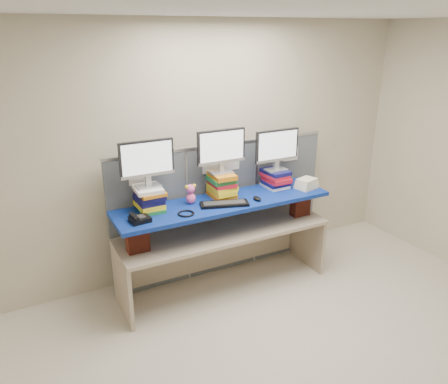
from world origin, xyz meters
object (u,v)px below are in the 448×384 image
blue_board (224,203)px  monitor_left (147,161)px  desk_phone (139,219)px  monitor_right (277,148)px  monitor_center (221,149)px  desk (224,241)px  keyboard (224,204)px

blue_board → monitor_left: bearing=171.1°
desk_phone → monitor_right: bearing=1.3°
blue_board → monitor_left: 0.92m
monitor_center → desk_phone: size_ratio=2.75×
desk → monitor_center: monitor_center is taller
blue_board → monitor_center: (0.03, 0.12, 0.55)m
blue_board → monitor_right: size_ratio=4.34×
monitor_left → desk_phone: monitor_left is taller
desk → monitor_right: monitor_right is taller
desk_phone → keyboard: bearing=-6.4°
blue_board → desk_phone: desk_phone is taller
desk → blue_board: 0.44m
desk → monitor_left: (-0.75, 0.12, 0.96)m
monitor_center → monitor_right: size_ratio=1.00×
blue_board → monitor_right: 0.86m
desk → monitor_right: 1.17m
blue_board → desk_phone: 0.94m
desk → keyboard: bearing=-115.5°
monitor_left → blue_board: bearing=-8.9°
monitor_center → keyboard: monitor_center is taller
monitor_right → desk_phone: size_ratio=2.75×
blue_board → monitor_left: monitor_left is taller
desk → blue_board: blue_board is taller
monitor_center → monitor_right: (0.68, -0.01, -0.07)m
blue_board → keyboard: 0.12m
monitor_left → keyboard: bearing=-17.3°
monitor_center → monitor_left: bearing=180.0°
desk → monitor_right: bearing=9.5°
blue_board → monitor_center: size_ratio=4.34×
monitor_left → keyboard: (0.70, -0.23, -0.49)m
monitor_center → keyboard: 0.56m
keyboard → desk_phone: 0.88m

